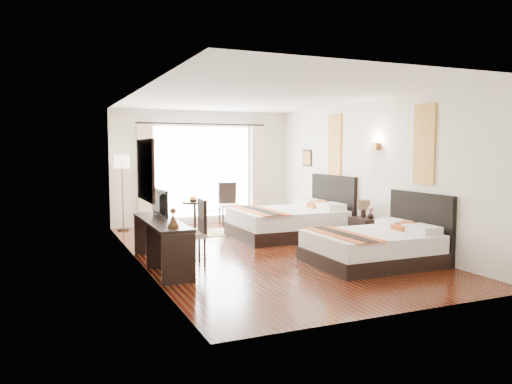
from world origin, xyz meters
name	(u,v)px	position (x,y,z in m)	size (l,w,h in m)	color
floor	(264,252)	(0.00, 0.00, -0.01)	(4.50, 7.50, 0.01)	black
ceiling	(264,97)	(0.00, 0.00, 2.79)	(4.50, 7.50, 0.02)	white
wall_headboard	(367,173)	(2.25, 0.00, 1.40)	(0.01, 7.50, 2.80)	silver
wall_desk	(138,178)	(-2.25, 0.00, 1.40)	(0.01, 7.50, 2.80)	silver
wall_window	(202,168)	(0.00, 3.75, 1.40)	(4.50, 0.01, 2.80)	silver
wall_entry	(402,192)	(0.00, -3.75, 1.40)	(4.50, 0.01, 2.80)	silver
window_glass	(203,172)	(0.00, 3.73, 1.30)	(2.40, 0.02, 2.20)	white
sheer_curtain	(203,172)	(0.00, 3.67, 1.30)	(2.30, 0.02, 2.10)	white
drape_left	(145,174)	(-1.45, 3.63, 1.28)	(0.35, 0.14, 2.35)	beige
drape_right	(258,172)	(1.45, 3.63, 1.28)	(0.35, 0.14, 2.35)	beige
art_panel_near	(424,144)	(2.23, -1.60, 1.95)	(0.03, 0.50, 1.35)	maroon
art_panel_far	(335,145)	(2.23, 1.18, 1.95)	(0.03, 0.50, 1.35)	maroon
wall_sconce	(376,146)	(2.19, -0.34, 1.92)	(0.10, 0.14, 0.14)	#4C331B
mirror_frame	(145,170)	(-2.22, -0.46, 1.55)	(0.04, 1.25, 0.95)	black
mirror_glass	(147,170)	(-2.19, -0.46, 1.55)	(0.01, 1.12, 0.82)	white
bed_near	(376,246)	(1.29, -1.60, 0.30)	(2.02, 1.57, 1.14)	black
bed_far	(291,221)	(1.16, 1.18, 0.33)	(2.29, 1.78, 1.29)	black
nightstand	(366,232)	(2.01, -0.34, 0.28)	(0.47, 0.58, 0.55)	black
table_lamp	(363,206)	(2.01, -0.23, 0.77)	(0.25, 0.25, 0.39)	black
vase	(370,218)	(2.01, -0.46, 0.56)	(0.12, 0.12, 0.13)	black
console_desk	(161,244)	(-1.99, -0.46, 0.38)	(0.50, 2.20, 0.76)	black
television	(155,203)	(-1.97, 0.02, 0.98)	(0.78, 0.10, 0.45)	black
bronze_figurine	(173,219)	(-1.99, -1.26, 0.88)	(0.16, 0.16, 0.24)	#4C331B
desk_chair	(191,245)	(-1.51, -0.47, 0.32)	(0.53, 0.53, 1.06)	beige
floor_lamp	(122,166)	(-2.00, 3.45, 1.48)	(0.35, 0.35, 1.74)	black
side_table	(195,216)	(-0.50, 2.76, 0.34)	(0.58, 0.58, 0.67)	black
fruit_bowl	(193,200)	(-0.53, 2.75, 0.70)	(0.21, 0.21, 0.05)	#4D2C1B
window_chair	(229,212)	(0.55, 3.32, 0.31)	(0.54, 0.54, 1.03)	beige
jute_rug	(213,233)	(-0.23, 2.25, 0.01)	(1.27, 0.86, 0.01)	tan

